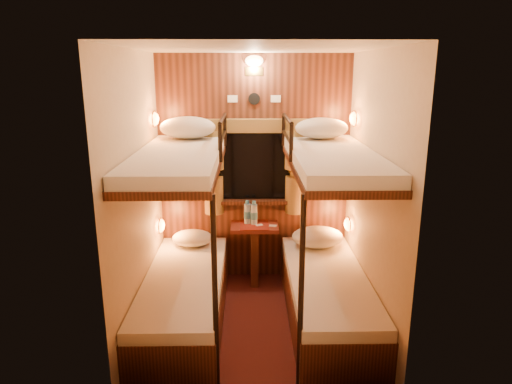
{
  "coord_description": "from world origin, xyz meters",
  "views": [
    {
      "loc": [
        -0.07,
        -3.71,
        2.24
      ],
      "look_at": [
        0.0,
        0.15,
        1.2
      ],
      "focal_mm": 32.0,
      "sensor_mm": 36.0,
      "label": 1
    }
  ],
  "objects_px": {
    "bunk_left": "(183,264)",
    "bottle_left": "(247,214)",
    "bottle_right": "(254,214)",
    "table": "(255,246)",
    "bunk_right": "(328,263)"
  },
  "relations": [
    {
      "from": "bunk_left",
      "to": "table",
      "type": "relative_size",
      "value": 2.9
    },
    {
      "from": "bottle_left",
      "to": "bottle_right",
      "type": "height_order",
      "value": "same"
    },
    {
      "from": "table",
      "to": "bottle_right",
      "type": "relative_size",
      "value": 2.55
    },
    {
      "from": "bunk_left",
      "to": "bottle_left",
      "type": "xyz_separation_m",
      "value": [
        0.57,
        0.83,
        0.2
      ]
    },
    {
      "from": "bunk_left",
      "to": "bottle_right",
      "type": "xyz_separation_m",
      "value": [
        0.64,
        0.81,
        0.2
      ]
    },
    {
      "from": "table",
      "to": "bunk_left",
      "type": "bearing_deg",
      "value": -129.67
    },
    {
      "from": "bunk_left",
      "to": "bottle_left",
      "type": "height_order",
      "value": "bunk_left"
    },
    {
      "from": "bottle_left",
      "to": "bottle_right",
      "type": "xyz_separation_m",
      "value": [
        0.07,
        -0.02,
        -0.0
      ]
    },
    {
      "from": "table",
      "to": "bunk_right",
      "type": "bearing_deg",
      "value": -50.33
    },
    {
      "from": "table",
      "to": "bottle_right",
      "type": "bearing_deg",
      "value": 101.98
    },
    {
      "from": "bottle_left",
      "to": "bunk_left",
      "type": "bearing_deg",
      "value": -124.61
    },
    {
      "from": "bunk_right",
      "to": "bottle_right",
      "type": "bearing_deg",
      "value": 129.04
    },
    {
      "from": "bunk_right",
      "to": "table",
      "type": "height_order",
      "value": "bunk_right"
    },
    {
      "from": "table",
      "to": "bottle_right",
      "type": "xyz_separation_m",
      "value": [
        -0.01,
        0.02,
        0.35
      ]
    },
    {
      "from": "bottle_left",
      "to": "bunk_right",
      "type": "bearing_deg",
      "value": -48.93
    }
  ]
}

